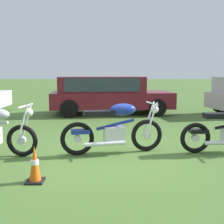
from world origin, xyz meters
TOP-DOWN VIEW (x-y plane):
  - ground_plane at (0.00, 0.00)m, footprint 120.00×120.00m
  - motorcycle_blue at (0.11, 0.13)m, footprint 2.05×0.80m
  - car_burgundy at (-0.08, 5.47)m, footprint 4.68×2.15m
  - traffic_cone at (-1.08, -1.34)m, footprint 0.25×0.25m

SIDE VIEW (x-z plane):
  - ground_plane at x=0.00m, z-range 0.00..0.00m
  - traffic_cone at x=-1.08m, z-range -0.02..0.53m
  - motorcycle_blue at x=0.11m, z-range -0.01..1.00m
  - car_burgundy at x=-0.08m, z-range 0.12..1.55m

